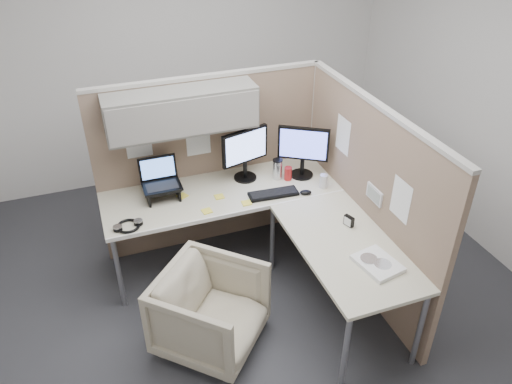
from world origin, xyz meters
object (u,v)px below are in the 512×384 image
object	(u,v)px
office_chair	(210,308)
keyboard	(273,194)
desk	(264,216)
monitor_left	(245,151)

from	to	relation	value
office_chair	keyboard	distance (m)	1.10
desk	monitor_left	world-z (taller)	monitor_left
office_chair	monitor_left	bearing A→B (deg)	11.89
office_chair	monitor_left	distance (m)	1.37
desk	monitor_left	xyz separation A→B (m)	(0.03, 0.54, 0.32)
monitor_left	desk	bearing A→B (deg)	-108.28
office_chair	keyboard	xyz separation A→B (m)	(0.76, 0.69, 0.39)
desk	keyboard	world-z (taller)	keyboard
office_chair	keyboard	size ratio (longest dim) A/B	1.70
desk	keyboard	bearing A→B (deg)	52.05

